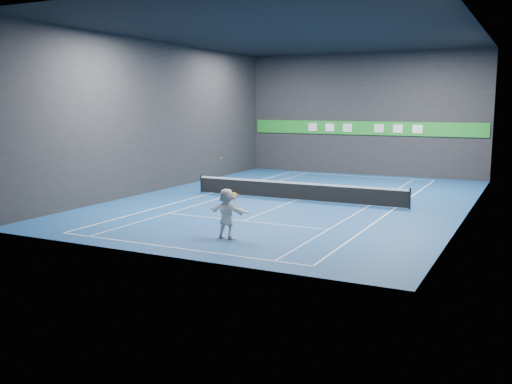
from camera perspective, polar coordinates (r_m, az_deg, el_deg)
The scene contains 20 objects.
ground at distance 31.73m, azimuth 4.06°, elevation -0.80°, with size 26.00×26.00×0.00m, color navy.
ceiling at distance 31.51m, azimuth 4.25°, elevation 15.56°, with size 26.00×26.00×0.00m, color black.
wall_back at distance 43.60m, azimuth 10.72°, elevation 7.62°, with size 18.00×0.10×9.00m, color #252527.
wall_front at distance 19.90m, azimuth -10.32°, elevation 6.42°, with size 18.00×0.10×9.00m, color #252527.
wall_left at distance 35.70m, azimuth -9.44°, elevation 7.43°, with size 0.10×26.00×9.00m, color #252527.
wall_right at distance 29.09m, azimuth 20.89°, elevation 6.69°, with size 0.10×26.00×9.00m, color #252527.
baseline_near at distance 21.44m, azimuth -8.21°, elevation -5.53°, with size 10.98×0.08×0.01m, color white.
baseline_far at distance 42.85m, azimuth 10.15°, elevation 1.58°, with size 10.98×0.08×0.01m, color white.
sideline_doubles_left at distance 34.17m, azimuth -4.48°, elevation -0.11°, with size 0.08×23.78×0.01m, color white.
sideline_doubles_right at distance 30.10m, azimuth 13.77°, elevation -1.55°, with size 0.08×23.78×0.01m, color white.
sideline_singles_left at distance 33.49m, azimuth -2.45°, elevation -0.28°, with size 0.06×23.78×0.01m, color white.
sideline_singles_right at distance 30.43m, azimuth 11.24°, elevation -1.36°, with size 0.06×23.78×0.01m, color white.
service_line_near at distance 26.02m, azimuth -1.33°, elevation -2.90°, with size 8.23×0.06×0.01m, color white.
service_line_far at distance 37.66m, azimuth 7.78°, elevation 0.66°, with size 8.23×0.06×0.01m, color white.
center_service_line at distance 31.73m, azimuth 4.06°, elevation -0.80°, with size 0.06×12.80×0.01m, color white.
player at distance 22.52m, azimuth -2.94°, elevation -2.16°, with size 1.85×0.59×2.00m, color white.
tennis_ball at distance 22.29m, azimuth -3.51°, elevation 3.37°, with size 0.07×0.07×0.07m, color yellow.
tennis_net at distance 31.64m, azimuth 4.07°, elevation 0.16°, with size 12.50×0.10×1.07m.
sponsor_banner at distance 43.57m, azimuth 10.66°, elevation 6.30°, with size 17.64×0.11×1.00m.
tennis_racket at distance 22.27m, azimuth -2.10°, elevation -0.49°, with size 0.47×0.37×0.57m.
Camera 1 is at (11.89, -28.94, 5.27)m, focal length 40.00 mm.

